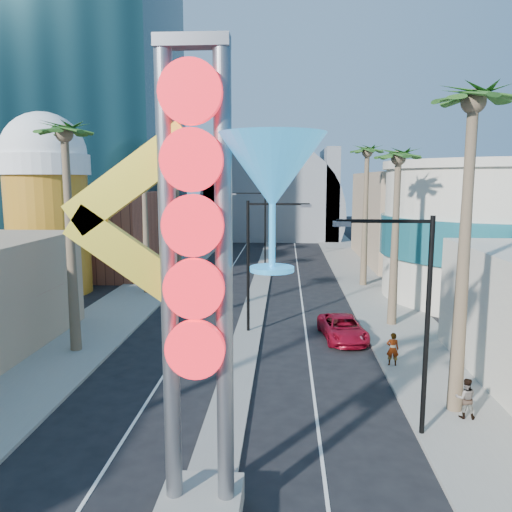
{
  "coord_description": "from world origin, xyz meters",
  "views": [
    {
      "loc": [
        2.24,
        -9.18,
        9.18
      ],
      "look_at": [
        0.5,
        19.48,
        4.81
      ],
      "focal_mm": 35.0,
      "sensor_mm": 36.0,
      "label": 1
    }
  ],
  "objects_px": {
    "pedestrian_a": "(393,349)",
    "pedestrian_b": "(466,398)",
    "red_pickup": "(343,328)",
    "neon_sign": "(228,257)"
  },
  "relations": [
    {
      "from": "pedestrian_a",
      "to": "pedestrian_b",
      "type": "distance_m",
      "value": 5.65
    },
    {
      "from": "pedestrian_b",
      "to": "red_pickup",
      "type": "bearing_deg",
      "value": -62.67
    },
    {
      "from": "neon_sign",
      "to": "red_pickup",
      "type": "relative_size",
      "value": 2.57
    },
    {
      "from": "neon_sign",
      "to": "pedestrian_b",
      "type": "relative_size",
      "value": 7.99
    },
    {
      "from": "pedestrian_a",
      "to": "pedestrian_b",
      "type": "height_order",
      "value": "pedestrian_a"
    },
    {
      "from": "neon_sign",
      "to": "pedestrian_b",
      "type": "bearing_deg",
      "value": 37.2
    },
    {
      "from": "red_pickup",
      "to": "pedestrian_a",
      "type": "relative_size",
      "value": 2.96
    },
    {
      "from": "red_pickup",
      "to": "pedestrian_b",
      "type": "distance_m",
      "value": 10.4
    },
    {
      "from": "neon_sign",
      "to": "red_pickup",
      "type": "distance_m",
      "value": 18.04
    },
    {
      "from": "pedestrian_b",
      "to": "pedestrian_a",
      "type": "bearing_deg",
      "value": -66.01
    }
  ]
}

